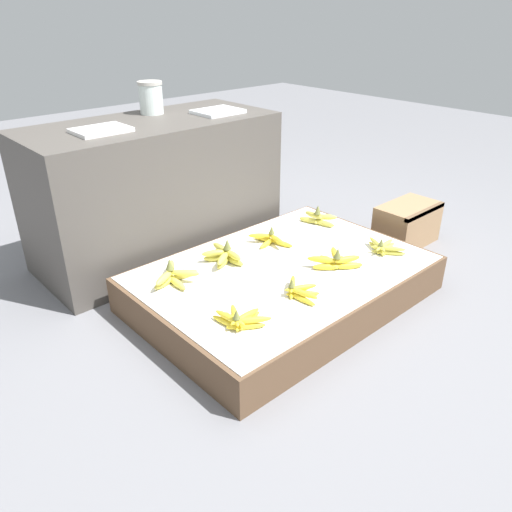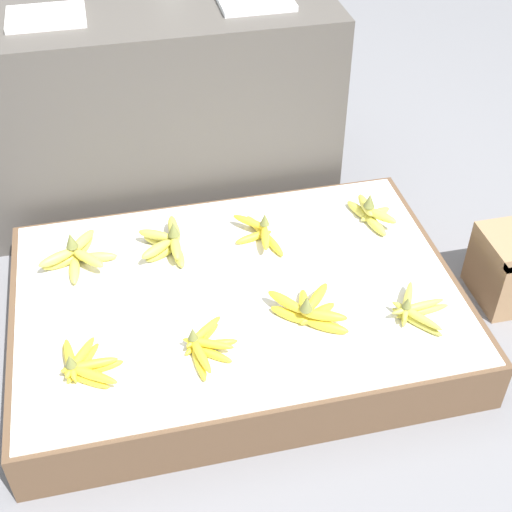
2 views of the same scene
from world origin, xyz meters
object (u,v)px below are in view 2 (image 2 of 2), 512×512
(banana_bunch_front_midleft, at_px, (204,346))
(banana_bunch_middle_midright, at_px, (260,232))
(banana_bunch_front_left, at_px, (83,366))
(banana_bunch_middle_midleft, at_px, (168,242))
(banana_bunch_middle_right, at_px, (371,213))
(foam_tray_white, at_px, (46,17))
(banana_bunch_front_midright, at_px, (309,310))
(banana_bunch_front_right, at_px, (414,310))
(banana_bunch_middle_left, at_px, (77,255))

(banana_bunch_front_midleft, distance_m, banana_bunch_middle_midright, 0.50)
(banana_bunch_front_left, distance_m, banana_bunch_middle_midright, 0.71)
(banana_bunch_middle_midleft, distance_m, banana_bunch_middle_right, 0.66)
(foam_tray_white, bearing_deg, banana_bunch_middle_right, -29.33)
(banana_bunch_front_midright, xyz_separation_m, foam_tray_white, (-0.61, 0.90, 0.53))
(banana_bunch_front_right, distance_m, foam_tray_white, 1.41)
(foam_tray_white, bearing_deg, banana_bunch_middle_midleft, -63.26)
(banana_bunch_front_left, xyz_separation_m, banana_bunch_middle_right, (0.93, 0.44, 0.01))
(banana_bunch_middle_left, relative_size, banana_bunch_middle_midleft, 1.10)
(banana_bunch_middle_midright, bearing_deg, banana_bunch_middle_left, 179.22)
(banana_bunch_front_midleft, bearing_deg, banana_bunch_front_right, 0.14)
(banana_bunch_middle_right, relative_size, foam_tray_white, 0.86)
(banana_bunch_middle_left, distance_m, banana_bunch_middle_midright, 0.56)
(banana_bunch_front_right, relative_size, banana_bunch_middle_left, 0.89)
(banana_bunch_front_left, distance_m, banana_bunch_front_right, 0.90)
(foam_tray_white, bearing_deg, banana_bunch_middle_midright, -43.68)
(banana_bunch_front_midleft, distance_m, foam_tray_white, 1.14)
(banana_bunch_middle_midright, bearing_deg, banana_bunch_front_right, -51.54)
(banana_bunch_front_midleft, xyz_separation_m, banana_bunch_middle_midleft, (-0.04, 0.43, 0.01))
(banana_bunch_middle_left, relative_size, foam_tray_white, 0.99)
(banana_bunch_middle_left, distance_m, foam_tray_white, 0.74)
(banana_bunch_front_right, height_order, banana_bunch_middle_midleft, banana_bunch_middle_midleft)
(banana_bunch_front_midleft, relative_size, foam_tray_white, 0.85)
(banana_bunch_front_midleft, height_order, foam_tray_white, foam_tray_white)
(banana_bunch_front_midright, height_order, foam_tray_white, foam_tray_white)
(foam_tray_white, bearing_deg, banana_bunch_front_midleft, -72.45)
(banana_bunch_front_midleft, relative_size, banana_bunch_front_right, 0.97)
(banana_bunch_front_right, relative_size, banana_bunch_middle_midleft, 0.97)
(banana_bunch_front_midright, bearing_deg, banana_bunch_front_right, -11.36)
(banana_bunch_front_midleft, distance_m, banana_bunch_front_midright, 0.31)
(banana_bunch_middle_left, bearing_deg, banana_bunch_middle_right, 0.18)
(banana_bunch_front_left, height_order, banana_bunch_middle_midright, banana_bunch_middle_midright)
(banana_bunch_middle_midleft, distance_m, foam_tray_white, 0.78)
(banana_bunch_front_midleft, xyz_separation_m, banana_bunch_front_midright, (0.30, 0.06, 0.01))
(banana_bunch_front_left, distance_m, banana_bunch_front_midright, 0.62)
(banana_bunch_middle_left, bearing_deg, banana_bunch_middle_midleft, -0.20)
(banana_bunch_front_midright, relative_size, banana_bunch_middle_midright, 0.91)
(banana_bunch_front_midright, distance_m, banana_bunch_middle_midright, 0.37)
(foam_tray_white, bearing_deg, banana_bunch_front_left, -90.75)
(banana_bunch_front_left, relative_size, banana_bunch_front_midright, 0.98)
(banana_bunch_middle_left, height_order, banana_bunch_middle_midright, banana_bunch_middle_left)
(banana_bunch_front_midright, relative_size, banana_bunch_middle_right, 0.99)
(banana_bunch_middle_right, distance_m, foam_tray_white, 1.18)
(banana_bunch_front_right, distance_m, banana_bunch_middle_midleft, 0.76)
(banana_bunch_front_right, xyz_separation_m, banana_bunch_middle_left, (-0.90, 0.43, 0.01))
(banana_bunch_front_right, bearing_deg, banana_bunch_front_midleft, -179.86)
(banana_bunch_middle_midleft, bearing_deg, banana_bunch_front_midleft, -84.81)
(banana_bunch_front_right, distance_m, banana_bunch_middle_midright, 0.54)
(banana_bunch_front_midleft, xyz_separation_m, banana_bunch_middle_left, (-0.31, 0.44, 0.01))
(banana_bunch_middle_left, xyz_separation_m, foam_tray_white, (0.01, 0.52, 0.52))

